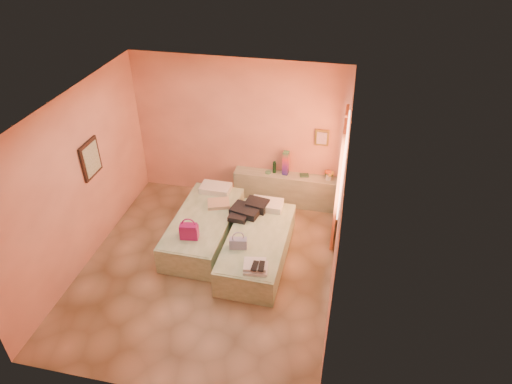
{
  "coord_description": "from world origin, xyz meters",
  "views": [
    {
      "loc": [
        1.93,
        -5.22,
        5.21
      ],
      "look_at": [
        0.63,
        0.85,
        1.04
      ],
      "focal_mm": 32.0,
      "sensor_mm": 36.0,
      "label": 1
    }
  ],
  "objects_px": {
    "green_book": "(304,175)",
    "flower_vase": "(329,174)",
    "magenta_handbag": "(189,231)",
    "blue_handbag": "(238,243)",
    "water_bottle": "(274,167)",
    "bed_left": "(204,228)",
    "bed_right": "(257,247)",
    "towel_stack": "(256,267)",
    "headboard_ledge": "(287,189)"
  },
  "relations": [
    {
      "from": "water_bottle",
      "to": "magenta_handbag",
      "type": "distance_m",
      "value": 2.27
    },
    {
      "from": "blue_handbag",
      "to": "towel_stack",
      "type": "bearing_deg",
      "value": -59.22
    },
    {
      "from": "blue_handbag",
      "to": "flower_vase",
      "type": "bearing_deg",
      "value": 48.33
    },
    {
      "from": "green_book",
      "to": "flower_vase",
      "type": "distance_m",
      "value": 0.47
    },
    {
      "from": "headboard_ledge",
      "to": "towel_stack",
      "type": "bearing_deg",
      "value": -91.95
    },
    {
      "from": "headboard_ledge",
      "to": "green_book",
      "type": "bearing_deg",
      "value": 8.54
    },
    {
      "from": "magenta_handbag",
      "to": "blue_handbag",
      "type": "relative_size",
      "value": 1.06
    },
    {
      "from": "green_book",
      "to": "towel_stack",
      "type": "distance_m",
      "value": 2.55
    },
    {
      "from": "bed_right",
      "to": "green_book",
      "type": "distance_m",
      "value": 1.87
    },
    {
      "from": "bed_left",
      "to": "blue_handbag",
      "type": "bearing_deg",
      "value": -38.74
    },
    {
      "from": "headboard_ledge",
      "to": "towel_stack",
      "type": "distance_m",
      "value": 2.48
    },
    {
      "from": "green_book",
      "to": "flower_vase",
      "type": "height_order",
      "value": "flower_vase"
    },
    {
      "from": "green_book",
      "to": "magenta_handbag",
      "type": "distance_m",
      "value": 2.58
    },
    {
      "from": "bed_right",
      "to": "towel_stack",
      "type": "relative_size",
      "value": 5.71
    },
    {
      "from": "bed_left",
      "to": "towel_stack",
      "type": "relative_size",
      "value": 5.71
    },
    {
      "from": "water_bottle",
      "to": "blue_handbag",
      "type": "relative_size",
      "value": 0.86
    },
    {
      "from": "bed_left",
      "to": "blue_handbag",
      "type": "xyz_separation_m",
      "value": [
        0.79,
        -0.66,
        0.34
      ]
    },
    {
      "from": "blue_handbag",
      "to": "magenta_handbag",
      "type": "bearing_deg",
      "value": 163.75
    },
    {
      "from": "bed_right",
      "to": "towel_stack",
      "type": "xyz_separation_m",
      "value": [
        0.14,
        -0.77,
        0.3
      ]
    },
    {
      "from": "bed_right",
      "to": "green_book",
      "type": "height_order",
      "value": "green_book"
    },
    {
      "from": "water_bottle",
      "to": "towel_stack",
      "type": "bearing_deg",
      "value": -85.91
    },
    {
      "from": "bed_right",
      "to": "flower_vase",
      "type": "xyz_separation_m",
      "value": [
        1.0,
        1.71,
        0.52
      ]
    },
    {
      "from": "bed_left",
      "to": "flower_vase",
      "type": "xyz_separation_m",
      "value": [
        2.02,
        1.4,
        0.52
      ]
    },
    {
      "from": "magenta_handbag",
      "to": "green_book",
      "type": "bearing_deg",
      "value": 43.87
    },
    {
      "from": "bed_left",
      "to": "bed_right",
      "type": "relative_size",
      "value": 1.0
    },
    {
      "from": "bed_right",
      "to": "magenta_handbag",
      "type": "bearing_deg",
      "value": -164.27
    },
    {
      "from": "bed_left",
      "to": "bed_right",
      "type": "bearing_deg",
      "value": -15.67
    },
    {
      "from": "flower_vase",
      "to": "blue_handbag",
      "type": "height_order",
      "value": "flower_vase"
    },
    {
      "from": "flower_vase",
      "to": "towel_stack",
      "type": "xyz_separation_m",
      "value": [
        -0.85,
        -2.48,
        -0.22
      ]
    },
    {
      "from": "water_bottle",
      "to": "green_book",
      "type": "height_order",
      "value": "water_bottle"
    },
    {
      "from": "green_book",
      "to": "blue_handbag",
      "type": "distance_m",
      "value": 2.24
    },
    {
      "from": "magenta_handbag",
      "to": "blue_handbag",
      "type": "xyz_separation_m",
      "value": [
        0.82,
        -0.08,
        -0.05
      ]
    },
    {
      "from": "magenta_handbag",
      "to": "towel_stack",
      "type": "bearing_deg",
      "value": -30.37
    },
    {
      "from": "towel_stack",
      "to": "magenta_handbag",
      "type": "bearing_deg",
      "value": 157.52
    },
    {
      "from": "water_bottle",
      "to": "blue_handbag",
      "type": "distance_m",
      "value": 2.12
    },
    {
      "from": "headboard_ledge",
      "to": "bed_left",
      "type": "height_order",
      "value": "headboard_ledge"
    },
    {
      "from": "headboard_ledge",
      "to": "bed_right",
      "type": "distance_m",
      "value": 1.72
    },
    {
      "from": "green_book",
      "to": "towel_stack",
      "type": "bearing_deg",
      "value": -112.46
    },
    {
      "from": "towel_stack",
      "to": "green_book",
      "type": "bearing_deg",
      "value": 81.06
    },
    {
      "from": "water_bottle",
      "to": "flower_vase",
      "type": "xyz_separation_m",
      "value": [
        1.03,
        -0.04,
        0.0
      ]
    },
    {
      "from": "green_book",
      "to": "bed_left",
      "type": "bearing_deg",
      "value": -150.9
    },
    {
      "from": "water_bottle",
      "to": "magenta_handbag",
      "type": "relative_size",
      "value": 0.81
    },
    {
      "from": "flower_vase",
      "to": "towel_stack",
      "type": "height_order",
      "value": "flower_vase"
    },
    {
      "from": "green_book",
      "to": "blue_handbag",
      "type": "bearing_deg",
      "value": -123.63
    },
    {
      "from": "magenta_handbag",
      "to": "water_bottle",
      "type": "bearing_deg",
      "value": 55.4
    },
    {
      "from": "bed_left",
      "to": "magenta_handbag",
      "type": "bearing_deg",
      "value": -91.98
    },
    {
      "from": "green_book",
      "to": "towel_stack",
      "type": "xyz_separation_m",
      "value": [
        -0.4,
        -2.52,
        -0.11
      ]
    },
    {
      "from": "water_bottle",
      "to": "headboard_ledge",
      "type": "bearing_deg",
      "value": -10.09
    },
    {
      "from": "flower_vase",
      "to": "water_bottle",
      "type": "bearing_deg",
      "value": 177.96
    },
    {
      "from": "bed_right",
      "to": "water_bottle",
      "type": "xyz_separation_m",
      "value": [
        -0.04,
        1.75,
        0.52
      ]
    }
  ]
}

